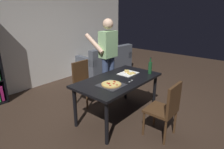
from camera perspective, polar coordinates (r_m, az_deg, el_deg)
ground_plane at (r=3.63m, az=1.86°, el=-12.57°), size 12.00×12.00×0.00m
back_wall at (r=5.15m, az=-21.82°, el=12.05°), size 6.40×0.10×2.80m
dining_table at (r=3.33m, az=1.98°, el=-2.63°), size 1.60×0.87×0.75m
chair_near_camera at (r=2.97m, az=16.23°, el=-9.59°), size 0.42×0.42×0.90m
chair_far_side at (r=3.98m, az=-8.51°, el=-1.63°), size 0.42×0.42×0.90m
couch at (r=6.04m, az=-1.73°, el=3.56°), size 1.76×0.99×0.85m
person_serving_pizza at (r=4.03m, az=-1.34°, el=6.07°), size 0.55×0.54×1.75m
pepperoni_pizza_on_tray at (r=3.01m, az=-0.20°, el=-3.06°), size 0.38×0.38×0.04m
pizza_slices_on_towel at (r=3.60m, az=5.08°, el=0.47°), size 0.36×0.30×0.03m
wine_bottle at (r=3.63m, az=11.55°, el=2.13°), size 0.07×0.07×0.32m
kitchen_scissors at (r=3.14m, az=5.12°, el=-2.41°), size 0.20×0.09×0.01m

